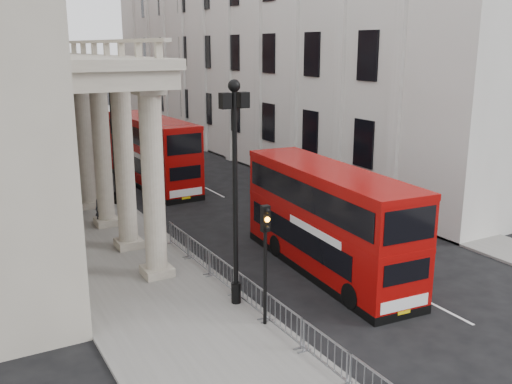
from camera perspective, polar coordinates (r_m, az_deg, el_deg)
name	(u,v)px	position (r m, az deg, el deg)	size (l,w,h in m)	color
ground	(309,349)	(19.28, 5.32, -15.35)	(260.00, 260.00, 0.00)	black
sidewalk_west	(48,177)	(45.21, -20.11, 1.42)	(6.00, 140.00, 0.12)	slate
sidewalk_east	(243,157)	(50.35, -1.29, 3.57)	(3.00, 140.00, 0.12)	slate
kerb	(88,173)	(45.73, -16.47, 1.87)	(0.20, 140.00, 0.14)	slate
east_building	(257,11)	(52.48, 0.08, 17.66)	(8.00, 55.00, 25.00)	#BBB8AF
monument_column	(29,6)	(107.04, -21.75, 16.91)	(8.00, 8.00, 54.20)	#60605E
lamp_post_south	(235,179)	(20.41, -2.11, 1.26)	(1.05, 0.44, 8.32)	black
lamp_post_mid	(112,126)	(35.19, -14.17, 6.42)	(1.05, 0.44, 8.32)	black
lamp_post_north	(60,103)	(50.72, -19.04, 8.41)	(1.05, 0.44, 8.32)	black
traffic_light	(266,243)	(19.26, 0.96, -5.14)	(0.28, 0.33, 4.30)	black
crowd_barriers	(265,306)	(20.46, 0.95, -11.31)	(0.50, 18.75, 1.10)	gray
bus_near	(327,218)	(24.66, 7.15, -2.60)	(3.31, 10.71, 4.56)	#900806
bus_far	(153,151)	(40.30, -10.30, 4.09)	(3.01, 11.07, 4.74)	#920806
pedestrian_a	(101,209)	(31.71, -15.21, -1.65)	(0.68, 0.44, 1.85)	black
pedestrian_b	(48,201)	(34.14, -20.08, -0.84)	(0.93, 0.73, 1.92)	#282320
pedestrian_c	(70,188)	(36.65, -18.11, 0.34)	(0.94, 0.61, 1.92)	black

